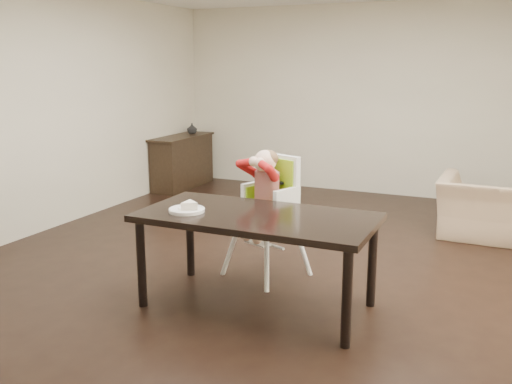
# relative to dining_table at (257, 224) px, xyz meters

# --- Properties ---
(ground) EXTENTS (7.00, 7.00, 0.00)m
(ground) POSITION_rel_dining_table_xyz_m (-0.06, 0.86, -0.67)
(ground) COLOR black
(ground) RESTS_ON ground
(room_walls) EXTENTS (6.02, 7.02, 2.71)m
(room_walls) POSITION_rel_dining_table_xyz_m (-0.06, 0.86, 1.18)
(room_walls) COLOR beige
(room_walls) RESTS_ON ground
(dining_table) EXTENTS (1.80, 0.90, 0.75)m
(dining_table) POSITION_rel_dining_table_xyz_m (0.00, 0.00, 0.00)
(dining_table) COLOR black
(dining_table) RESTS_ON ground
(high_chair) EXTENTS (0.62, 0.62, 1.14)m
(high_chair) POSITION_rel_dining_table_xyz_m (-0.19, 0.67, 0.14)
(high_chair) COLOR white
(high_chair) RESTS_ON ground
(plate) EXTENTS (0.29, 0.29, 0.08)m
(plate) POSITION_rel_dining_table_xyz_m (-0.52, -0.15, 0.11)
(plate) COLOR white
(plate) RESTS_ON dining_table
(armchair) EXTENTS (1.04, 0.69, 0.89)m
(armchair) POSITION_rel_dining_table_xyz_m (1.56, 2.67, -0.22)
(armchair) COLOR tan
(armchair) RESTS_ON ground
(sideboard) EXTENTS (0.44, 1.26, 0.79)m
(sideboard) POSITION_rel_dining_table_xyz_m (-2.84, 3.56, -0.27)
(sideboard) COLOR black
(sideboard) RESTS_ON ground
(vase) EXTENTS (0.19, 0.19, 0.16)m
(vase) POSITION_rel_dining_table_xyz_m (-2.84, 3.87, 0.20)
(vase) COLOR #99999E
(vase) RESTS_ON sideboard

